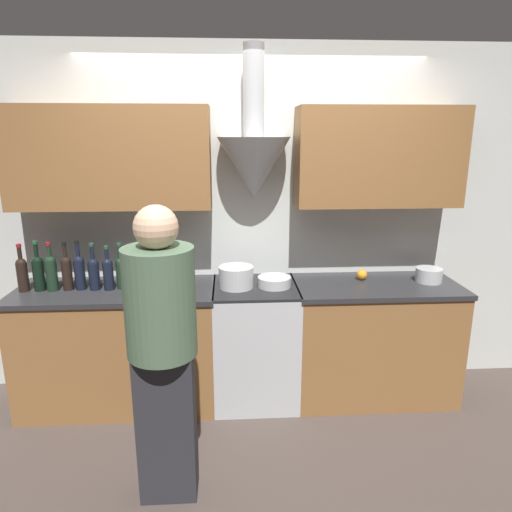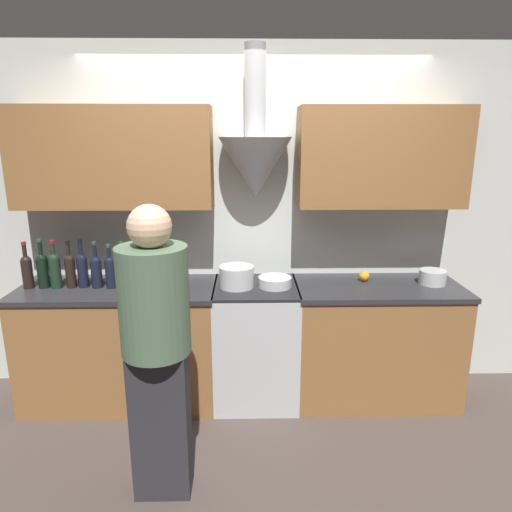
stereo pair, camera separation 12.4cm
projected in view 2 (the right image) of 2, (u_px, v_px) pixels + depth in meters
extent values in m
plane|color=#423833|center=(257.00, 422.00, 3.20)|extent=(12.00, 12.00, 0.00)
cube|color=silver|center=(255.00, 222.00, 3.52)|extent=(8.40, 0.06, 2.60)
cone|color=#B7BABC|center=(255.00, 168.00, 3.24)|extent=(0.52, 0.52, 0.43)
cylinder|color=#B7BABC|center=(255.00, 91.00, 3.11)|extent=(0.15, 0.15, 0.61)
cube|color=brown|center=(113.00, 158.00, 3.20)|extent=(1.39, 0.32, 0.70)
cube|color=brown|center=(381.00, 157.00, 3.23)|extent=(1.18, 0.32, 0.70)
cube|color=brown|center=(122.00, 346.00, 3.40)|extent=(1.39, 0.60, 0.86)
cube|color=#28282B|center=(117.00, 289.00, 3.29)|extent=(1.41, 0.62, 0.03)
cube|color=brown|center=(374.00, 344.00, 3.44)|extent=(1.18, 0.60, 0.86)
cube|color=#28282B|center=(378.00, 287.00, 3.32)|extent=(1.21, 0.62, 0.03)
cube|color=#B7BABC|center=(256.00, 344.00, 3.42)|extent=(0.61, 0.60, 0.88)
cube|color=black|center=(257.00, 367.00, 3.14)|extent=(0.43, 0.01, 0.39)
cube|color=black|center=(256.00, 287.00, 3.31)|extent=(0.61, 0.60, 0.02)
cube|color=#B7BABC|center=(255.00, 283.00, 3.58)|extent=(0.61, 0.06, 0.10)
cylinder|color=black|center=(28.00, 274.00, 3.23)|extent=(0.08, 0.08, 0.20)
sphere|color=black|center=(26.00, 261.00, 3.21)|extent=(0.07, 0.07, 0.07)
cylinder|color=black|center=(25.00, 252.00, 3.19)|extent=(0.03, 0.03, 0.10)
cylinder|color=maroon|center=(23.00, 243.00, 3.17)|extent=(0.03, 0.03, 0.02)
cylinder|color=black|center=(43.00, 273.00, 3.24)|extent=(0.08, 0.08, 0.21)
sphere|color=black|center=(41.00, 259.00, 3.22)|extent=(0.08, 0.08, 0.08)
cylinder|color=black|center=(40.00, 249.00, 3.20)|extent=(0.03, 0.03, 0.11)
cylinder|color=#234C33|center=(39.00, 241.00, 3.18)|extent=(0.03, 0.03, 0.02)
cylinder|color=black|center=(55.00, 273.00, 3.23)|extent=(0.08, 0.08, 0.21)
sphere|color=black|center=(54.00, 259.00, 3.21)|extent=(0.08, 0.08, 0.08)
cylinder|color=black|center=(53.00, 250.00, 3.19)|extent=(0.03, 0.03, 0.09)
cylinder|color=maroon|center=(52.00, 242.00, 3.18)|extent=(0.03, 0.03, 0.02)
cylinder|color=black|center=(71.00, 273.00, 3.25)|extent=(0.07, 0.07, 0.21)
sphere|color=black|center=(69.00, 259.00, 3.22)|extent=(0.07, 0.07, 0.07)
cylinder|color=black|center=(68.00, 250.00, 3.20)|extent=(0.03, 0.03, 0.10)
cylinder|color=black|center=(67.00, 242.00, 3.19)|extent=(0.03, 0.03, 0.02)
cylinder|color=black|center=(83.00, 273.00, 3.25)|extent=(0.07, 0.07, 0.21)
sphere|color=black|center=(82.00, 259.00, 3.23)|extent=(0.07, 0.07, 0.07)
cylinder|color=black|center=(81.00, 249.00, 3.21)|extent=(0.03, 0.03, 0.11)
cylinder|color=black|center=(80.00, 240.00, 3.19)|extent=(0.03, 0.03, 0.02)
cylinder|color=black|center=(97.00, 275.00, 3.25)|extent=(0.08, 0.08, 0.19)
sphere|color=black|center=(96.00, 262.00, 3.22)|extent=(0.07, 0.07, 0.07)
cylinder|color=black|center=(95.00, 252.00, 3.21)|extent=(0.03, 0.03, 0.11)
cylinder|color=#234C33|center=(94.00, 243.00, 3.19)|extent=(0.03, 0.03, 0.02)
cylinder|color=black|center=(111.00, 275.00, 3.24)|extent=(0.07, 0.07, 0.19)
sphere|color=black|center=(109.00, 262.00, 3.22)|extent=(0.07, 0.07, 0.07)
cylinder|color=black|center=(109.00, 253.00, 3.20)|extent=(0.03, 0.03, 0.09)
cylinder|color=#234C33|center=(108.00, 246.00, 3.19)|extent=(0.03, 0.03, 0.02)
cylinder|color=black|center=(123.00, 274.00, 3.26)|extent=(0.07, 0.07, 0.19)
sphere|color=black|center=(122.00, 261.00, 3.24)|extent=(0.07, 0.07, 0.07)
cylinder|color=black|center=(121.00, 252.00, 3.22)|extent=(0.03, 0.03, 0.10)
cylinder|color=#234C33|center=(121.00, 243.00, 3.20)|extent=(0.03, 0.03, 0.02)
cylinder|color=#B7BABC|center=(237.00, 277.00, 3.26)|extent=(0.25, 0.25, 0.15)
cylinder|color=#B7BABC|center=(275.00, 282.00, 3.28)|extent=(0.24, 0.24, 0.07)
sphere|color=orange|center=(364.00, 276.00, 3.40)|extent=(0.08, 0.08, 0.08)
cylinder|color=#B7BABC|center=(432.00, 277.00, 3.34)|extent=(0.19, 0.19, 0.10)
cube|color=#28282D|center=(161.00, 423.00, 2.49)|extent=(0.31, 0.20, 0.86)
cylinder|color=#4C664C|center=(154.00, 301.00, 2.31)|extent=(0.36, 0.36, 0.56)
sphere|color=#E0B28E|center=(149.00, 226.00, 2.21)|extent=(0.22, 0.22, 0.22)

